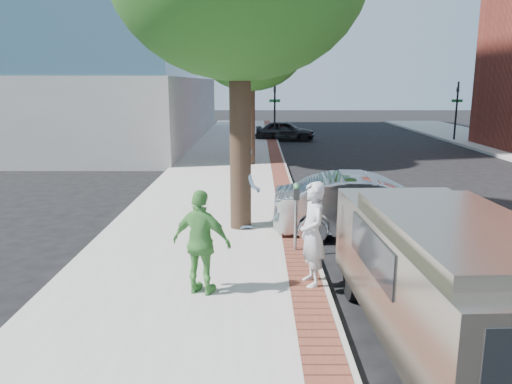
{
  "coord_description": "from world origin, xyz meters",
  "views": [
    {
      "loc": [
        -0.17,
        -10.23,
        3.71
      ],
      "look_at": [
        -0.21,
        1.24,
        1.2
      ],
      "focal_mm": 35.0,
      "sensor_mm": 36.0,
      "label": 1
    }
  ],
  "objects_px": {
    "parking_meter": "(296,203)",
    "person_gray": "(312,234)",
    "sedan_silver": "(369,206)",
    "person_officer": "(244,187)",
    "van": "(442,272)",
    "person_green": "(202,243)",
    "bg_car": "(285,131)"
  },
  "relations": [
    {
      "from": "person_gray",
      "to": "person_green",
      "type": "distance_m",
      "value": 1.96
    },
    {
      "from": "parking_meter",
      "to": "person_gray",
      "type": "height_order",
      "value": "person_gray"
    },
    {
      "from": "parking_meter",
      "to": "person_green",
      "type": "bearing_deg",
      "value": -127.96
    },
    {
      "from": "person_officer",
      "to": "person_green",
      "type": "relative_size",
      "value": 1.1
    },
    {
      "from": "person_green",
      "to": "van",
      "type": "distance_m",
      "value": 3.83
    },
    {
      "from": "person_gray",
      "to": "person_green",
      "type": "bearing_deg",
      "value": -91.15
    },
    {
      "from": "parking_meter",
      "to": "bg_car",
      "type": "xyz_separation_m",
      "value": [
        0.96,
        22.37,
        -0.55
      ]
    },
    {
      "from": "person_green",
      "to": "bg_car",
      "type": "xyz_separation_m",
      "value": [
        2.73,
        24.63,
        -0.4
      ]
    },
    {
      "from": "sedan_silver",
      "to": "person_officer",
      "type": "bearing_deg",
      "value": 84.16
    },
    {
      "from": "person_gray",
      "to": "van",
      "type": "height_order",
      "value": "person_gray"
    },
    {
      "from": "parking_meter",
      "to": "person_gray",
      "type": "relative_size",
      "value": 0.78
    },
    {
      "from": "parking_meter",
      "to": "person_gray",
      "type": "bearing_deg",
      "value": -85.32
    },
    {
      "from": "parking_meter",
      "to": "bg_car",
      "type": "relative_size",
      "value": 0.38
    },
    {
      "from": "parking_meter",
      "to": "bg_car",
      "type": "bearing_deg",
      "value": 87.55
    },
    {
      "from": "parking_meter",
      "to": "person_gray",
      "type": "distance_m",
      "value": 1.89
    },
    {
      "from": "parking_meter",
      "to": "person_officer",
      "type": "relative_size",
      "value": 0.74
    },
    {
      "from": "bg_car",
      "to": "sedan_silver",
      "type": "bearing_deg",
      "value": -172.16
    },
    {
      "from": "person_officer",
      "to": "sedan_silver",
      "type": "distance_m",
      "value": 3.13
    },
    {
      "from": "parking_meter",
      "to": "person_officer",
      "type": "xyz_separation_m",
      "value": [
        -1.16,
        1.96,
        -0.05
      ]
    },
    {
      "from": "sedan_silver",
      "to": "bg_car",
      "type": "distance_m",
      "value": 20.92
    },
    {
      "from": "sedan_silver",
      "to": "van",
      "type": "bearing_deg",
      "value": -177.9
    },
    {
      "from": "person_gray",
      "to": "sedan_silver",
      "type": "xyz_separation_m",
      "value": [
        1.76,
        3.35,
        -0.33
      ]
    },
    {
      "from": "parking_meter",
      "to": "person_green",
      "type": "distance_m",
      "value": 2.88
    },
    {
      "from": "person_gray",
      "to": "sedan_silver",
      "type": "height_order",
      "value": "person_gray"
    },
    {
      "from": "person_officer",
      "to": "person_green",
      "type": "bearing_deg",
      "value": 154.88
    },
    {
      "from": "parking_meter",
      "to": "person_officer",
      "type": "distance_m",
      "value": 2.27
    },
    {
      "from": "parking_meter",
      "to": "van",
      "type": "relative_size",
      "value": 0.27
    },
    {
      "from": "person_green",
      "to": "parking_meter",
      "type": "bearing_deg",
      "value": -107.91
    },
    {
      "from": "sedan_silver",
      "to": "van",
      "type": "height_order",
      "value": "van"
    },
    {
      "from": "sedan_silver",
      "to": "bg_car",
      "type": "height_order",
      "value": "sedan_silver"
    },
    {
      "from": "parking_meter",
      "to": "sedan_silver",
      "type": "relative_size",
      "value": 0.32
    },
    {
      "from": "sedan_silver",
      "to": "van",
      "type": "relative_size",
      "value": 0.86
    }
  ]
}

